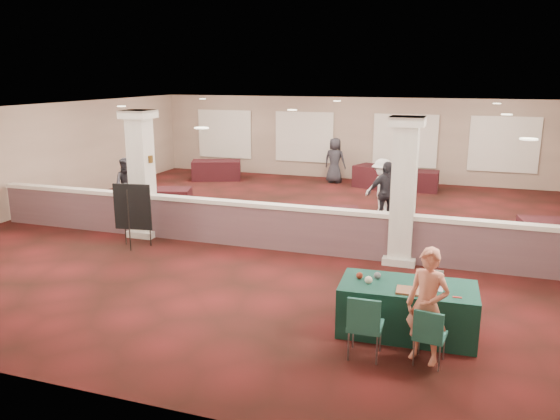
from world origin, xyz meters
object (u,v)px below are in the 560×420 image
(far_table_front_left, at_px, (163,200))
(far_table_back_right, at_px, (413,180))
(far_table_back_center, at_px, (382,177))
(attendee_d, at_px, (335,160))
(near_table, at_px, (407,309))
(woman, at_px, (427,306))
(conf_chair_side, at_px, (365,322))
(attendee_a, at_px, (128,186))
(easel_board, at_px, (133,208))
(attendee_b, at_px, (382,188))
(conf_chair_main, at_px, (429,332))
(attendee_c, at_px, (386,194))
(far_table_back_left, at_px, (216,170))
(far_table_front_center, at_px, (329,220))

(far_table_front_left, distance_m, far_table_back_right, 8.87)
(far_table_back_center, height_order, attendee_d, attendee_d)
(near_table, xyz_separation_m, woman, (0.35, -0.81, 0.44))
(conf_chair_side, xyz_separation_m, attendee_a, (-8.25, 6.39, 0.25))
(far_table_front_left, bearing_deg, attendee_a, -147.13)
(easel_board, xyz_separation_m, attendee_b, (5.14, 4.90, -0.14))
(conf_chair_side, bearing_deg, woman, 14.60)
(conf_chair_main, height_order, attendee_b, attendee_b)
(attendee_a, bearing_deg, attendee_b, -3.39)
(attendee_b, bearing_deg, far_table_back_center, 127.89)
(far_table_back_right, xyz_separation_m, attendee_c, (-0.28, -5.00, 0.53))
(woman, distance_m, attendee_d, 13.45)
(near_table, xyz_separation_m, far_table_back_right, (-1.00, 11.43, -0.05))
(far_table_back_left, distance_m, far_table_back_center, 6.46)
(conf_chair_side, bearing_deg, easel_board, 148.86)
(far_table_back_right, distance_m, attendee_c, 5.04)
(far_table_back_center, xyz_separation_m, attendee_c, (0.82, -5.00, 0.49))
(woman, bearing_deg, far_table_back_left, 146.04)
(far_table_back_left, height_order, attendee_a, attendee_a)
(far_table_front_left, bearing_deg, woman, -38.97)
(woman, bearing_deg, near_table, 132.20)
(attendee_b, bearing_deg, attendee_d, 148.06)
(far_table_back_center, distance_m, far_table_back_right, 1.10)
(attendee_b, bearing_deg, conf_chair_side, -53.32)
(far_table_front_left, bearing_deg, attendee_d, 57.05)
(attendee_b, distance_m, attendee_d, 5.22)
(woman, height_order, attendee_c, attendee_c)
(conf_chair_main, relative_size, conf_chair_side, 0.88)
(attendee_c, distance_m, attendee_d, 6.13)
(near_table, relative_size, far_table_back_left, 1.13)
(conf_chair_main, distance_m, far_table_back_right, 12.44)
(conf_chair_side, xyz_separation_m, attendee_d, (-3.49, 12.98, 0.28))
(near_table, bearing_deg, attendee_c, 98.53)
(conf_chair_main, distance_m, attendee_d, 13.60)
(conf_chair_main, xyz_separation_m, far_table_back_center, (-2.50, 12.36, -0.11))
(woman, height_order, far_table_back_right, woman)
(attendee_a, distance_m, attendee_d, 8.13)
(far_table_front_center, bearing_deg, far_table_back_left, 135.88)
(far_table_back_left, bearing_deg, attendee_b, -27.71)
(near_table, distance_m, far_table_back_center, 11.62)
(easel_board, relative_size, attendee_c, 0.88)
(far_table_front_center, bearing_deg, attendee_c, 42.95)
(far_table_front_left, height_order, far_table_back_left, far_table_back_left)
(easel_board, relative_size, far_table_front_left, 0.93)
(far_table_back_left, relative_size, attendee_a, 1.13)
(near_table, height_order, far_table_back_left, near_table)
(conf_chair_side, xyz_separation_m, woman, (0.84, 0.25, 0.27))
(far_table_back_left, xyz_separation_m, attendee_a, (-0.20, -5.69, 0.45))
(easel_board, bearing_deg, attendee_c, 28.16)
(far_table_back_right, bearing_deg, conf_chair_main, -83.53)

